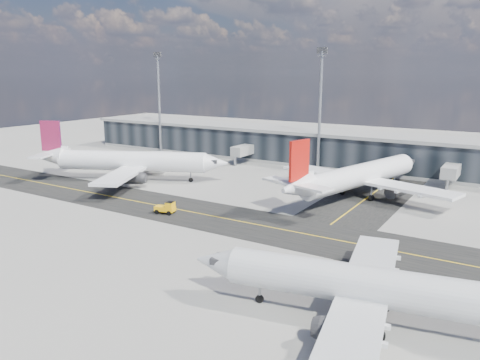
% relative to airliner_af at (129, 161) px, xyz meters
% --- Properties ---
extents(ground, '(300.00, 300.00, 0.00)m').
position_rel_airliner_af_xyz_m(ground, '(30.99, -16.12, -4.27)').
color(ground, gray).
rests_on(ground, ground).
extents(taxiway_lanes, '(180.00, 63.00, 0.03)m').
position_rel_airliner_af_xyz_m(taxiway_lanes, '(34.90, -5.38, -4.26)').
color(taxiway_lanes, black).
rests_on(taxiway_lanes, ground).
extents(terminal_concourse, '(152.00, 19.80, 8.80)m').
position_rel_airliner_af_xyz_m(terminal_concourse, '(31.03, 38.81, -0.18)').
color(terminal_concourse, black).
rests_on(terminal_concourse, ground).
extents(floodlight_masts, '(102.50, 0.70, 28.90)m').
position_rel_airliner_af_xyz_m(floodlight_masts, '(30.99, 31.88, 11.34)').
color(floodlight_masts, gray).
rests_on(floodlight_masts, ground).
extents(airliner_af, '(41.56, 35.86, 12.92)m').
position_rel_airliner_af_xyz_m(airliner_af, '(0.00, 0.00, 0.00)').
color(airliner_af, white).
rests_on(airliner_af, ground).
extents(airliner_redtail, '(36.32, 42.19, 12.67)m').
position_rel_airliner_af_xyz_m(airliner_redtail, '(47.28, 12.30, -0.08)').
color(airliner_redtail, white).
rests_on(airliner_redtail, ground).
extents(airliner_near, '(37.59, 32.22, 11.17)m').
position_rel_airliner_af_xyz_m(airliner_near, '(63.68, -31.88, -0.58)').
color(airliner_near, silver).
rests_on(airliner_near, ground).
extents(baggage_tug, '(3.66, 2.36, 2.12)m').
position_rel_airliner_af_xyz_m(baggage_tug, '(23.40, -15.12, -3.20)').
color(baggage_tug, '#FFB70D').
rests_on(baggage_tug, ground).
extents(service_van, '(3.57, 5.47, 1.40)m').
position_rel_airliner_af_xyz_m(service_van, '(34.02, 23.11, -3.57)').
color(service_van, white).
rests_on(service_van, ground).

